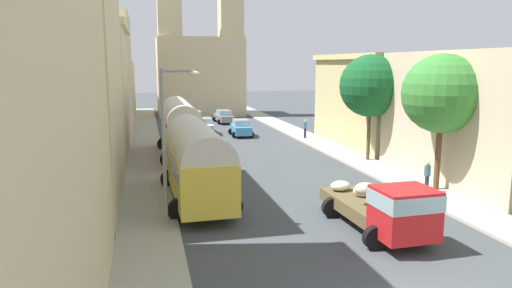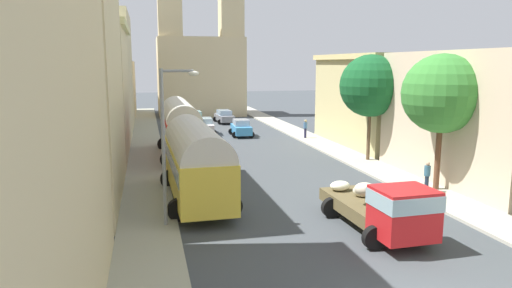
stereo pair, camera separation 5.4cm
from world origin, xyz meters
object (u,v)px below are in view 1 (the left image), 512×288
parked_bus_1 (180,126)px  car_1 (224,116)px  parked_bus_0 (197,159)px  car_3 (193,119)px  pedestrian_1 (427,176)px  car_2 (205,126)px  streetlamp_near (169,135)px  car_0 (241,128)px  pedestrian_0 (305,128)px  cargo_truck_0 (385,207)px

parked_bus_1 → car_1: size_ratio=2.24×
parked_bus_0 → car_1: parked_bus_0 is taller
car_3 → pedestrian_1: 31.47m
car_1 → car_2: bearing=-111.4°
car_3 → parked_bus_1: bearing=-98.9°
streetlamp_near → car_0: bearing=71.9°
car_1 → pedestrian_0: (5.19, -13.55, 0.30)m
cargo_truck_0 → car_2: size_ratio=1.51×
parked_bus_0 → pedestrian_0: 20.67m
pedestrian_0 → parked_bus_0: bearing=-124.2°
car_3 → streetlamp_near: size_ratio=0.61×
car_2 → pedestrian_1: bearing=-70.0°
streetlamp_near → pedestrian_1: bearing=8.6°
car_2 → pedestrian_0: pedestrian_0 is taller
pedestrian_1 → car_1: bearing=99.5°
parked_bus_1 → car_0: 11.02m
parked_bus_1 → parked_bus_0: bearing=-90.2°
parked_bus_0 → streetlamp_near: streetlamp_near is taller
cargo_truck_0 → car_1: 37.24m
parked_bus_1 → car_3: 17.33m
cargo_truck_0 → car_3: bearing=96.5°
parked_bus_0 → cargo_truck_0: 9.47m
parked_bus_0 → pedestrian_0: bearing=55.8°
car_2 → pedestrian_1: pedestrian_1 is taller
car_2 → streetlamp_near: streetlamp_near is taller
parked_bus_1 → car_2: parked_bus_1 is taller
parked_bus_0 → car_2: bearing=81.9°
parked_bus_0 → pedestrian_1: (11.85, -1.61, -1.13)m
parked_bus_1 → car_0: (6.32, 8.89, -1.54)m
cargo_truck_0 → pedestrian_0: cargo_truck_0 is taller
car_3 → car_1: bearing=29.6°
parked_bus_1 → pedestrian_1: 17.65m
parked_bus_1 → pedestrian_0: 12.95m
car_3 → pedestrian_0: (8.93, -11.43, 0.22)m
car_2 → pedestrian_0: bearing=-31.4°
pedestrian_0 → cargo_truck_0: bearing=-101.7°
parked_bus_0 → pedestrian_1: 12.01m
pedestrian_1 → streetlamp_near: streetlamp_near is taller
cargo_truck_0 → car_0: cargo_truck_0 is taller
car_1 → streetlamp_near: (-7.93, -34.25, 3.17)m
car_1 → cargo_truck_0: bearing=-89.6°
parked_bus_0 → parked_bus_1: 11.43m
parked_bus_0 → car_0: bearing=72.6°
car_1 → pedestrian_1: size_ratio=2.55×
car_0 → streetlamp_near: bearing=-108.1°
car_1 → pedestrian_0: bearing=-69.1°
cargo_truck_0 → car_2: (-3.55, 28.86, -0.39)m
pedestrian_1 → car_2: bearing=110.0°
car_0 → car_3: bearing=114.1°
pedestrian_0 → pedestrian_1: 18.68m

